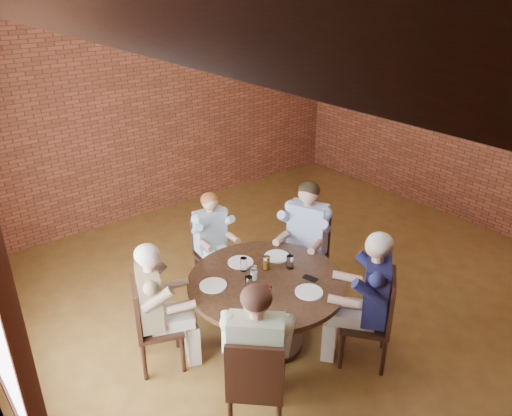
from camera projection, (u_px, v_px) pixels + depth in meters
floor at (326, 308)px, 5.63m from camera, size 7.00×7.00×0.00m
wall_back at (162, 101)px, 7.37m from camera, size 7.00×0.00×7.00m
wall_right at (503, 114)px, 6.72m from camera, size 0.00×7.00×7.00m
ceiling_beam at (59, 5)px, 2.84m from camera, size 0.22×6.90×0.26m
dining_table at (266, 299)px, 4.90m from camera, size 1.53×1.53×0.75m
chair_a at (307, 250)px, 5.78m from camera, size 0.60×0.60×0.96m
diner_a at (305, 240)px, 5.63m from camera, size 0.85×0.79×1.38m
chair_b at (210, 250)px, 5.85m from camera, size 0.41×0.41×0.87m
diner_b at (213, 243)px, 5.74m from camera, size 0.52×0.62×1.22m
chair_c at (150, 322)px, 4.62m from camera, size 0.54×0.54×0.92m
diner_c at (157, 307)px, 4.57m from camera, size 0.78×0.71×1.31m
chair_d at (256, 382)px, 3.92m from camera, size 0.63×0.63×0.96m
diner_d at (257, 357)px, 3.93m from camera, size 0.87×0.88×1.38m
chair_e at (376, 316)px, 4.67m from camera, size 0.63×0.63×0.96m
diner_e at (368, 299)px, 4.62m from camera, size 0.86×0.88×1.38m
plate_a at (277, 256)px, 5.19m from camera, size 0.26×0.26×0.01m
plate_b at (241, 262)px, 5.08m from camera, size 0.26×0.26×0.01m
plate_c at (213, 285)px, 4.71m from camera, size 0.26×0.26×0.01m
plate_d at (309, 292)px, 4.61m from camera, size 0.26×0.26×0.01m
glass_a at (290, 262)px, 4.97m from camera, size 0.07×0.07×0.14m
glass_b at (267, 263)px, 4.96m from camera, size 0.07×0.07×0.14m
glass_c at (244, 264)px, 4.93m from camera, size 0.07×0.07×0.14m
glass_d at (254, 273)px, 4.79m from camera, size 0.07×0.07×0.14m
glass_e at (249, 283)px, 4.63m from camera, size 0.07×0.07×0.14m
glass_f at (268, 293)px, 4.49m from camera, size 0.07×0.07×0.14m
smartphone at (310, 278)px, 4.82m from camera, size 0.11×0.15×0.01m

